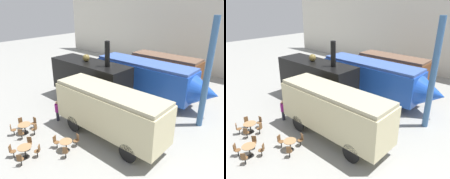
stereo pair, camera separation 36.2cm
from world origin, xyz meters
TOP-DOWN VIEW (x-y plane):
  - ground_plane at (0.00, 0.00)m, footprint 80.00×80.00m
  - backdrop_wall at (0.00, 15.80)m, footprint 44.00×0.15m
  - passenger_coach_wooden at (1.73, 8.73)m, footprint 7.47×2.52m
  - streamlined_locomotive at (2.47, 4.73)m, footprint 11.82×2.75m
  - steam_locomotive at (-1.33, 0.45)m, footprint 7.91×2.59m
  - passenger_coach_vintage at (3.97, -2.78)m, footprint 8.21×2.45m
  - cafe_table_near at (-0.87, -6.41)m, footprint 0.88×0.88m
  - cafe_table_mid at (2.92, -5.67)m, footprint 0.80×0.80m
  - cafe_table_far at (1.59, -7.71)m, footprint 0.83×0.83m
  - cafe_chair_0 at (-1.25, -7.13)m, footprint 0.39×0.40m
  - cafe_chair_1 at (-0.30, -6.99)m, footprint 0.40×0.40m
  - cafe_chair_2 at (-0.15, -6.04)m, footprint 0.40×0.39m
  - cafe_chair_3 at (-1.00, -5.61)m, footprint 0.36×0.37m
  - cafe_chair_4 at (-1.68, -6.28)m, footprint 0.37×0.36m
  - cafe_chair_5 at (2.19, -5.93)m, footprint 0.39×0.37m
  - cafe_chair_6 at (3.51, -6.17)m, footprint 0.41×0.40m
  - cafe_chair_7 at (3.06, -4.91)m, footprint 0.36×0.38m
  - cafe_chair_8 at (1.01, -8.24)m, footprint 0.40×0.40m
  - cafe_chair_9 at (2.12, -8.28)m, footprint 0.40×0.40m
  - cafe_chair_10 at (2.17, -7.17)m, footprint 0.40×0.40m
  - cafe_chair_11 at (1.06, -7.13)m, footprint 0.40×0.40m
  - visitor_person at (-0.64, -3.77)m, footprint 0.34×0.34m
  - support_pillar at (8.00, 2.98)m, footprint 0.44×0.44m

SIDE VIEW (x-z plane):
  - ground_plane at x=0.00m, z-range 0.00..0.00m
  - cafe_chair_0 at x=-1.25m, z-range 0.07..0.94m
  - cafe_chair_1 at x=-0.30m, z-range 0.07..0.94m
  - cafe_chair_2 at x=-0.15m, z-range 0.07..0.94m
  - cafe_chair_3 at x=-1.00m, z-range 0.07..0.94m
  - cafe_chair_4 at x=-1.68m, z-range 0.07..0.94m
  - cafe_chair_5 at x=2.19m, z-range 0.07..0.94m
  - cafe_chair_6 at x=3.51m, z-range 0.07..0.94m
  - cafe_chair_7 at x=3.06m, z-range 0.07..0.94m
  - cafe_chair_8 at x=1.01m, z-range 0.07..0.94m
  - cafe_chair_9 at x=2.12m, z-range 0.07..0.94m
  - cafe_chair_10 at x=2.17m, z-range 0.07..0.94m
  - cafe_chair_11 at x=1.06m, z-range 0.07..0.94m
  - cafe_table_mid at x=2.92m, z-range 0.19..0.89m
  - cafe_table_near at x=-0.87m, z-range 0.21..0.93m
  - cafe_table_far at x=1.59m, z-range 0.20..0.95m
  - visitor_person at x=-0.64m, z-range 0.07..1.73m
  - passenger_coach_wooden at x=1.73m, z-range 0.30..3.69m
  - streamlined_locomotive at x=2.47m, z-range 0.30..3.82m
  - passenger_coach_vintage at x=3.97m, z-range 0.36..3.94m
  - steam_locomotive at x=-1.33m, z-range -0.64..5.26m
  - support_pillar at x=8.00m, z-range 0.00..8.00m
  - backdrop_wall at x=0.00m, z-range 0.00..9.00m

